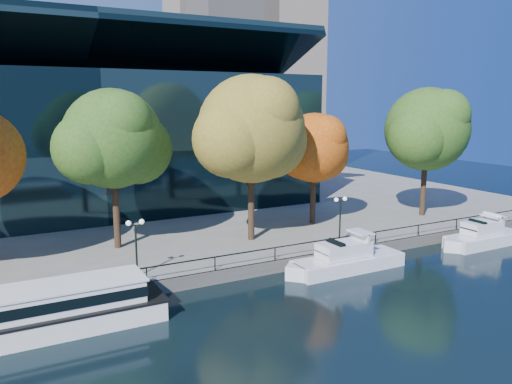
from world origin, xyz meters
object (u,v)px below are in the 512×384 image
cruiser_near (344,259)px  cruiser_far (482,236)px  tree_4 (315,149)px  tree_5 (428,131)px  tree_3 (253,131)px  tour_boat (17,314)px  tree_2 (115,141)px  lamp_2 (340,209)px  lamp_1 (136,235)px

cruiser_near → cruiser_far: bearing=-1.8°
tree_4 → tree_5: size_ratio=0.81×
tree_4 → tree_5: tree_5 is taller
cruiser_near → cruiser_far: size_ratio=1.14×
cruiser_near → tree_5: size_ratio=0.76×
tree_3 → tree_5: (20.57, -0.06, -0.52)m
cruiser_far → tree_4: 17.13m
tour_boat → tree_4: (27.41, 11.00, 7.00)m
tree_2 → cruiser_far: bearing=-21.4°
tour_boat → lamp_2: size_ratio=4.21×
lamp_2 → tree_4: bearing=72.3°
tour_boat → tree_3: tree_3 is taller
cruiser_near → tree_3: bearing=114.1°
lamp_1 → tree_5: bearing=8.1°
tree_2 → tree_5: (31.51, -3.10, 0.09)m
cruiser_near → tree_2: 20.43m
tree_2 → lamp_2: tree_2 is taller
tour_boat → tree_3: size_ratio=1.19×
cruiser_far → tree_5: 12.54m
cruiser_far → lamp_1: (-30.40, 3.99, 3.05)m
cruiser_near → tree_2: bearing=142.5°
tour_boat → lamp_1: lamp_1 is taller
tree_3 → lamp_2: size_ratio=3.53×
tree_3 → tree_4: size_ratio=1.30×
cruiser_far → tree_2: tree_2 is taller
cruiser_near → lamp_2: lamp_2 is taller
lamp_1 → cruiser_far: bearing=-7.5°
tree_5 → lamp_1: 32.98m
cruiser_far → tree_5: size_ratio=0.67×
tree_4 → lamp_1: size_ratio=2.71×
tour_boat → cruiser_near: 22.93m
cruiser_far → lamp_2: size_ratio=2.23×
tree_3 → tree_4: (8.12, 2.47, -2.08)m
lamp_2 → tree_2: bearing=155.4°
cruiser_near → lamp_2: bearing=57.7°
cruiser_far → tree_4: bearing=134.0°
tree_2 → lamp_1: 9.68m
lamp_1 → lamp_2: size_ratio=1.00×
tree_5 → cruiser_far: bearing=-101.3°
tour_boat → tree_3: (19.28, 8.52, 9.08)m
tree_5 → tour_boat: bearing=-168.0°
cruiser_near → cruiser_far: 15.22m
tour_boat → cruiser_far: (38.13, -0.10, -0.44)m
tree_5 → tree_3: bearing=179.8°
tree_3 → tree_4: bearing=16.9°
tour_boat → tree_2: 16.58m
cruiser_near → tree_3: (-3.64, 8.15, 9.53)m
lamp_2 → cruiser_far: bearing=-17.1°
tree_3 → lamp_2: bearing=-38.4°
tour_boat → tree_2: bearing=54.2°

